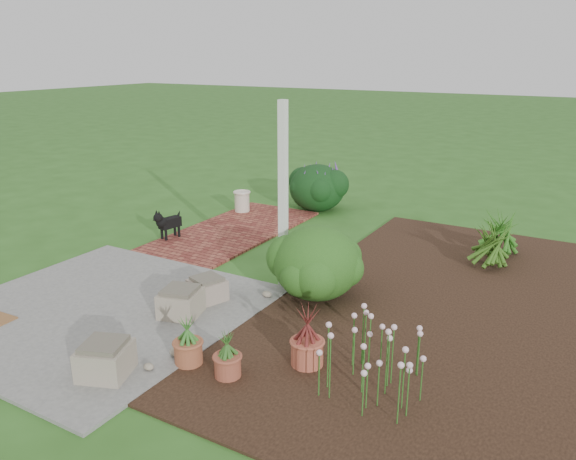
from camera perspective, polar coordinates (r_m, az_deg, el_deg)
The scene contains 18 objects.
ground at distance 7.82m, azimuth -2.75°, elevation -5.44°, with size 80.00×80.00×0.00m, color #2B581C.
concrete_patio at distance 7.37m, azimuth -18.62°, elevation -7.71°, with size 3.50×3.50×0.04m, color slate.
brick_path at distance 10.07m, azimuth -5.50°, elevation -0.05°, with size 1.60×3.50×0.04m, color maroon.
garden_bed at distance 7.34m, azimuth 16.27°, elevation -7.63°, with size 4.00×7.00×0.03m, color black.
veranda_post at distance 7.35m, azimuth -0.50°, elevation 3.36°, with size 0.10×0.10×2.50m, color white.
stone_trough_near at distance 5.88m, azimuth -18.05°, elevation -12.50°, with size 0.45×0.45×0.30m, color gray.
stone_trough_mid at distance 6.89m, azimuth -10.82°, elevation -7.32°, with size 0.45×0.45×0.30m, color gray.
stone_trough_far at distance 7.25m, azimuth -8.19°, elevation -6.05°, with size 0.40×0.40×0.27m, color gray.
black_dog at distance 9.67m, azimuth -12.14°, elevation 0.79°, with size 0.24×0.56×0.48m.
cream_ceramic_urn at distance 11.18m, azimuth -4.70°, elevation 2.91°, with size 0.30×0.30×0.39m, color beige.
evergreen_shrub at distance 7.20m, azimuth 2.94°, elevation -3.13°, with size 1.13×1.13×0.96m, color #0D370E.
agapanthus_clump_back at distance 8.78m, azimuth 20.03°, elevation -0.96°, with size 0.88×0.88×0.79m, color #163C0D, non-canonical shape.
agapanthus_clump_front at distance 9.35m, azimuth 20.70°, elevation 0.15°, with size 0.92×0.92×0.82m, color #16410E, non-canonical shape.
pink_flower_patch at distance 5.37m, azimuth 8.94°, elevation -12.77°, with size 1.03×1.03×0.66m, color #113D0F, non-canonical shape.
terracotta_pot_bronze at distance 5.80m, azimuth 1.97°, elevation -12.32°, with size 0.33×0.33×0.27m, color #AB5039.
terracotta_pot_small_left at distance 5.66m, azimuth -6.15°, elevation -13.54°, with size 0.26×0.26×0.22m, color brown.
terracotta_pot_small_right at distance 5.91m, azimuth -10.09°, elevation -12.12°, with size 0.29×0.29×0.24m, color #985133.
purple_flowering_bush at distance 11.36m, azimuth 2.99°, elevation 4.43°, with size 1.12×1.12×0.95m, color black.
Camera 1 is at (3.93, -6.03, 3.05)m, focal length 35.00 mm.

